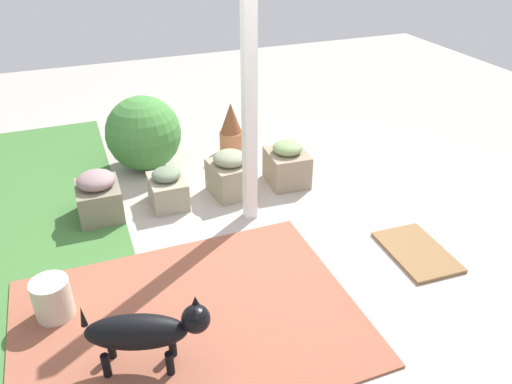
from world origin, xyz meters
The scene contains 12 objects.
ground_plane centered at (0.00, 0.00, 0.00)m, with size 12.00×12.00×0.00m, color #ACA198.
brick_path centered at (-0.90, 0.78, 0.01)m, with size 1.80×2.40×0.02m, color #95533D.
porch_pillar centered at (0.24, -0.12, 1.27)m, with size 0.11×0.11×2.53m, color white.
stone_planter_nearest centered at (0.71, -0.71, 0.21)m, with size 0.47×0.41×0.47m.
stone_planter_near centered at (0.72, -0.08, 0.22)m, with size 0.47×0.42×0.47m.
stone_planter_mid centered at (0.73, 0.55, 0.18)m, with size 0.44×0.34×0.39m.
stone_planter_far centered at (0.76, 1.19, 0.22)m, with size 0.47×0.40×0.46m.
round_shrub centered at (1.60, 0.60, 0.41)m, with size 0.81×0.81×0.81m, color #428139.
terracotta_pot_spiky centered at (1.63, -0.40, 0.29)m, with size 0.28×0.28×0.61m.
dog centered at (-1.19, 1.11, 0.31)m, with size 0.41×0.78×0.54m.
ceramic_urn centered at (-0.50, 1.65, 0.16)m, with size 0.27×0.27×0.32m, color beige.
doormat centered at (-0.82, -1.24, 0.01)m, with size 0.72×0.47×0.03m, color olive.
Camera 1 is at (-3.52, 1.28, 2.61)m, focal length 35.29 mm.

